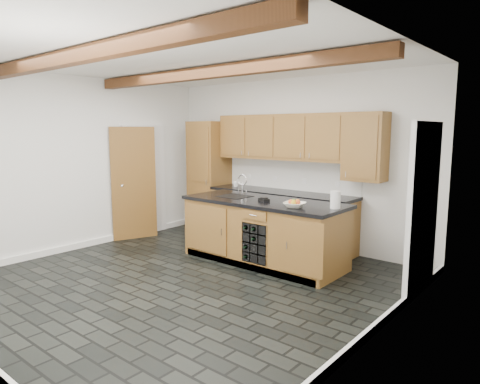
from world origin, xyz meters
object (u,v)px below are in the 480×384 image
object	(u,v)px
fruit_bowl	(295,205)
island	(263,231)
paper_towel	(335,200)
kitchen_scale	(264,199)

from	to	relation	value
fruit_bowl	island	bearing A→B (deg)	162.57
fruit_bowl	paper_towel	distance (m)	0.53
island	kitchen_scale	distance (m)	0.50
paper_towel	kitchen_scale	bearing A→B (deg)	-173.08
island	paper_towel	xyz separation A→B (m)	(1.11, 0.07, 0.58)
fruit_bowl	paper_towel	xyz separation A→B (m)	(0.44, 0.28, 0.08)
island	paper_towel	distance (m)	1.26
island	kitchen_scale	xyz separation A→B (m)	(0.05, -0.06, 0.49)
kitchen_scale	paper_towel	size ratio (longest dim) A/B	0.87
kitchen_scale	fruit_bowl	distance (m)	0.63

